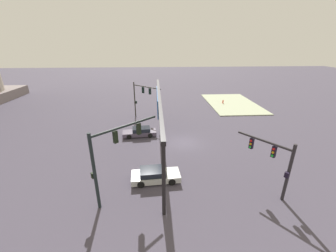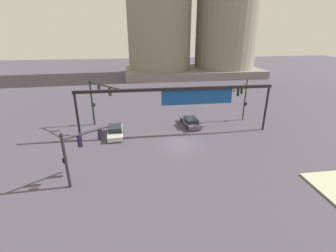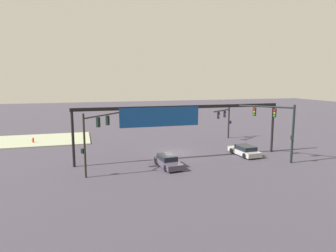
{
  "view_description": "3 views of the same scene",
  "coord_description": "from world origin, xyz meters",
  "px_view_note": "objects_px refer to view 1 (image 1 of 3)",
  "views": [
    {
      "loc": [
        -23.86,
        3.37,
        11.91
      ],
      "look_at": [
        -2.04,
        2.04,
        3.17
      ],
      "focal_mm": 22.36,
      "sensor_mm": 36.0,
      "label": 1
    },
    {
      "loc": [
        -4.9,
        -25.09,
        12.61
      ],
      "look_at": [
        -1.31,
        0.95,
        2.02
      ],
      "focal_mm": 25.99,
      "sensor_mm": 36.0,
      "label": 2
    },
    {
      "loc": [
        10.78,
        34.61,
        8.93
      ],
      "look_at": [
        -0.03,
        -2.96,
        2.89
      ],
      "focal_mm": 32.21,
      "sensor_mm": 36.0,
      "label": 3
    }
  ],
  "objects_px": {
    "sedan_car_waiting_far": "(140,132)",
    "fire_hydrant_on_curb": "(223,102)",
    "traffic_signal_near_corner": "(275,159)",
    "traffic_signal_opposite_side": "(141,94)",
    "sedan_car_approaching": "(155,175)",
    "traffic_signal_cross_street": "(110,151)"
  },
  "relations": [
    {
      "from": "fire_hydrant_on_curb",
      "to": "sedan_car_waiting_far",
      "type": "bearing_deg",
      "value": 132.96
    },
    {
      "from": "traffic_signal_opposite_side",
      "to": "sedan_car_waiting_far",
      "type": "height_order",
      "value": "traffic_signal_opposite_side"
    },
    {
      "from": "traffic_signal_near_corner",
      "to": "fire_hydrant_on_curb",
      "type": "distance_m",
      "value": 27.97
    },
    {
      "from": "traffic_signal_cross_street",
      "to": "fire_hydrant_on_curb",
      "type": "distance_m",
      "value": 32.68
    },
    {
      "from": "traffic_signal_cross_street",
      "to": "sedan_car_approaching",
      "type": "height_order",
      "value": "traffic_signal_cross_street"
    },
    {
      "from": "traffic_signal_near_corner",
      "to": "sedan_car_waiting_far",
      "type": "height_order",
      "value": "traffic_signal_near_corner"
    },
    {
      "from": "traffic_signal_near_corner",
      "to": "sedan_car_approaching",
      "type": "bearing_deg",
      "value": 40.84
    },
    {
      "from": "traffic_signal_opposite_side",
      "to": "traffic_signal_cross_street",
      "type": "relative_size",
      "value": 0.94
    },
    {
      "from": "sedan_car_approaching",
      "to": "sedan_car_waiting_far",
      "type": "distance_m",
      "value": 10.3
    },
    {
      "from": "traffic_signal_cross_street",
      "to": "fire_hydrant_on_curb",
      "type": "bearing_deg",
      "value": 15.07
    },
    {
      "from": "traffic_signal_near_corner",
      "to": "traffic_signal_cross_street",
      "type": "xyz_separation_m",
      "value": [
        0.09,
        12.91,
        1.05
      ]
    },
    {
      "from": "sedan_car_approaching",
      "to": "traffic_signal_near_corner",
      "type": "bearing_deg",
      "value": -17.04
    },
    {
      "from": "sedan_car_waiting_far",
      "to": "traffic_signal_cross_street",
      "type": "bearing_deg",
      "value": 78.73
    },
    {
      "from": "traffic_signal_cross_street",
      "to": "fire_hydrant_on_curb",
      "type": "relative_size",
      "value": 8.87
    },
    {
      "from": "traffic_signal_cross_street",
      "to": "sedan_car_waiting_far",
      "type": "distance_m",
      "value": 12.9
    },
    {
      "from": "traffic_signal_cross_street",
      "to": "sedan_car_approaching",
      "type": "relative_size",
      "value": 1.38
    },
    {
      "from": "sedan_car_waiting_far",
      "to": "traffic_signal_opposite_side",
      "type": "bearing_deg",
      "value": -94.57
    },
    {
      "from": "sedan_car_waiting_far",
      "to": "fire_hydrant_on_curb",
      "type": "bearing_deg",
      "value": -142.53
    },
    {
      "from": "traffic_signal_opposite_side",
      "to": "sedan_car_approaching",
      "type": "height_order",
      "value": "traffic_signal_opposite_side"
    },
    {
      "from": "traffic_signal_opposite_side",
      "to": "sedan_car_approaching",
      "type": "distance_m",
      "value": 17.8
    },
    {
      "from": "fire_hydrant_on_curb",
      "to": "traffic_signal_near_corner",
      "type": "bearing_deg",
      "value": 170.6
    },
    {
      "from": "traffic_signal_near_corner",
      "to": "traffic_signal_cross_street",
      "type": "distance_m",
      "value": 12.95
    }
  ]
}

